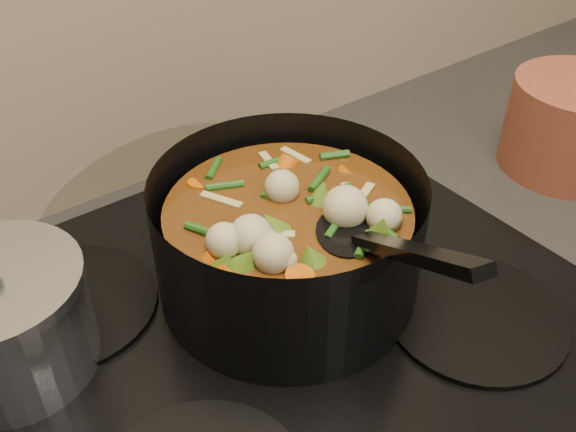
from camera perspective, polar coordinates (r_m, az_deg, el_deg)
stovetop at (r=0.66m, az=-1.56°, el=-9.06°), size 0.62×0.54×0.03m
stockpot at (r=0.64m, az=0.04°, el=-2.12°), size 0.35×0.41×0.20m
saucepan at (r=0.63m, az=-23.99°, el=-8.56°), size 0.16×0.16×0.13m
terracotta_crock at (r=0.96m, az=24.02°, el=7.35°), size 0.22×0.22×0.12m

